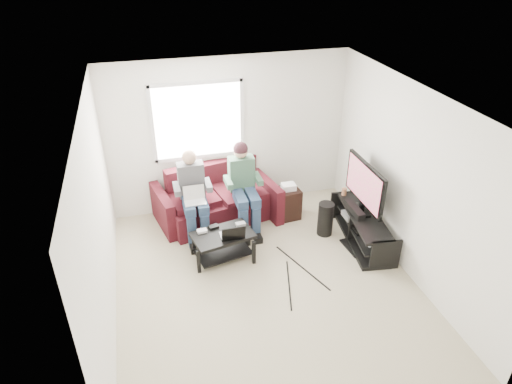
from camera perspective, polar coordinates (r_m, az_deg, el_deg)
floor at (r=6.42m, az=1.26°, el=-11.40°), size 4.50×4.50×0.00m
ceiling at (r=5.09m, az=1.59°, el=11.18°), size 4.50×4.50×0.00m
wall_back at (r=7.60m, az=-3.39°, el=7.12°), size 4.50×0.00×4.50m
wall_front at (r=4.02m, az=10.89°, el=-17.73°), size 4.50×0.00×4.50m
wall_left at (r=5.51m, az=-19.06°, el=-4.15°), size 0.00×4.50×4.50m
wall_right at (r=6.43m, az=18.77°, el=1.05°), size 0.00×4.50×4.50m
window at (r=7.39m, az=-7.26°, el=8.78°), size 1.48×0.04×1.28m
sofa at (r=7.60m, az=-5.04°, el=-1.15°), size 2.09×1.22×0.89m
person_left at (r=7.04m, az=-7.87°, el=0.02°), size 0.40×0.71×1.37m
person_right at (r=7.15m, az=-1.58°, el=1.35°), size 0.40×0.71×1.42m
laptop_silver at (r=6.89m, az=-7.64°, el=-0.83°), size 0.36×0.29×0.24m
coffee_table at (r=6.69m, az=-4.15°, el=-6.04°), size 0.95×0.70×0.43m
laptop_black at (r=6.51m, az=-3.04°, el=-4.61°), size 0.39×0.33×0.24m
controller_a at (r=6.67m, az=-6.76°, el=-4.86°), size 0.15×0.10×0.04m
controller_b at (r=6.74m, az=-5.33°, el=-4.36°), size 0.16×0.12×0.04m
controller_c at (r=6.78m, az=-1.95°, el=-4.02°), size 0.15×0.10×0.04m
tv_stand at (r=7.27m, az=13.14°, el=-4.55°), size 0.64×1.52×0.49m
tv at (r=6.96m, az=13.43°, el=0.84°), size 0.12×1.10×0.81m
soundbar at (r=7.12m, az=12.21°, el=-2.16°), size 0.12×0.50×0.10m
drink_cup at (r=7.54m, az=10.96°, el=0.04°), size 0.08×0.08×0.12m
console_white at (r=6.94m, az=14.67°, el=-5.85°), size 0.30×0.22×0.06m
console_grey at (r=7.44m, az=12.18°, el=-2.80°), size 0.34×0.26×0.08m
console_black at (r=7.19m, az=13.38°, el=-4.27°), size 0.38×0.30×0.07m
subwoofer at (r=7.29m, az=8.67°, el=-3.35°), size 0.24×0.24×0.55m
keyboard_floor at (r=7.18m, az=11.84°, el=-6.83°), size 0.20×0.49×0.03m
end_table at (r=7.65m, az=4.02°, el=-1.29°), size 0.36×0.36×0.63m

